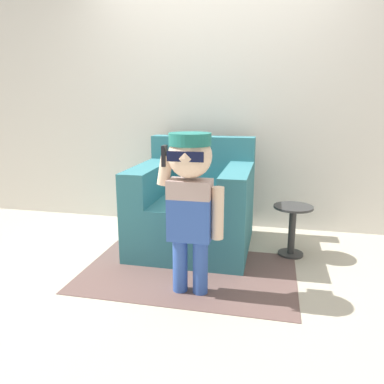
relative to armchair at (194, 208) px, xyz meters
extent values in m
plane|color=#BCB29E|center=(0.09, 0.01, -0.34)|extent=(10.00, 10.00, 0.00)
cube|color=silver|center=(0.09, 0.67, 0.96)|extent=(10.00, 0.05, 2.60)
cube|color=teal|center=(0.00, -0.04, -0.12)|extent=(0.97, 1.01, 0.45)
cube|color=teal|center=(0.00, 0.38, 0.35)|extent=(0.97, 0.17, 0.49)
cube|color=teal|center=(-0.38, -0.13, 0.25)|extent=(0.21, 0.84, 0.27)
cube|color=teal|center=(0.38, -0.13, 0.25)|extent=(0.21, 0.84, 0.27)
cylinder|color=#3356AD|center=(0.09, -0.85, -0.15)|extent=(0.10, 0.10, 0.38)
cylinder|color=#3356AD|center=(0.22, -0.85, -0.15)|extent=(0.10, 0.10, 0.38)
cube|color=#3356AD|center=(0.15, -0.85, 0.17)|extent=(0.28, 0.16, 0.28)
cube|color=#B29993|center=(0.15, -0.85, 0.37)|extent=(0.28, 0.16, 0.12)
sphere|color=beige|center=(0.15, -0.85, 0.58)|extent=(0.28, 0.28, 0.28)
cylinder|color=#1E7066|center=(0.15, -0.85, 0.69)|extent=(0.26, 0.26, 0.08)
cube|color=#1E7066|center=(0.15, -0.72, 0.66)|extent=(0.16, 0.13, 0.01)
cube|color=#0F1433|center=(0.15, -0.98, 0.60)|extent=(0.22, 0.01, 0.06)
cylinder|color=beige|center=(0.33, -0.85, 0.22)|extent=(0.08, 0.08, 0.34)
cylinder|color=beige|center=(-0.01, -0.85, 0.49)|extent=(0.11, 0.08, 0.20)
cube|color=black|center=(0.00, -0.87, 0.58)|extent=(0.02, 0.07, 0.13)
cylinder|color=#333333|center=(0.84, -0.05, -0.33)|extent=(0.21, 0.21, 0.02)
cylinder|color=#333333|center=(0.84, -0.05, -0.14)|extent=(0.06, 0.06, 0.41)
cylinder|color=#333333|center=(0.84, -0.05, 0.07)|extent=(0.32, 0.32, 0.02)
cube|color=brown|center=(0.08, -0.57, -0.34)|extent=(1.58, 1.02, 0.01)
camera|label=1|loc=(0.67, -3.10, 0.91)|focal=35.00mm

